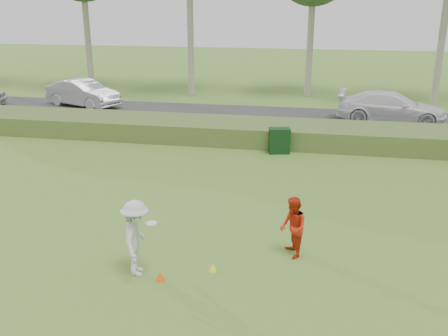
% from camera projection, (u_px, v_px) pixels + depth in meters
% --- Properties ---
extents(ground, '(120.00, 120.00, 0.00)m').
position_uv_depth(ground, '(194.00, 266.00, 12.67)').
color(ground, '#437025').
rests_on(ground, ground).
extents(reed_strip, '(80.00, 3.00, 0.90)m').
position_uv_depth(reed_strip, '(256.00, 132.00, 23.68)').
color(reed_strip, '#425E25').
rests_on(reed_strip, ground).
extents(park_road, '(80.00, 6.00, 0.06)m').
position_uv_depth(park_road, '(267.00, 118.00, 28.47)').
color(park_road, '#2D2D2D').
rests_on(park_road, ground).
extents(player_white, '(0.99, 1.34, 1.91)m').
position_uv_depth(player_white, '(136.00, 238.00, 12.04)').
color(player_white, silver).
rests_on(player_white, ground).
extents(player_red, '(0.86, 0.96, 1.63)m').
position_uv_depth(player_red, '(293.00, 227.00, 12.92)').
color(player_red, red).
rests_on(player_red, ground).
extents(cone_orange, '(0.23, 0.23, 0.25)m').
position_uv_depth(cone_orange, '(160.00, 276.00, 11.97)').
color(cone_orange, '#F6560C').
rests_on(cone_orange, ground).
extents(cone_yellow, '(0.19, 0.19, 0.21)m').
position_uv_depth(cone_yellow, '(213.00, 267.00, 12.39)').
color(cone_yellow, '#FFFB1A').
rests_on(cone_yellow, ground).
extents(utility_cabinet, '(1.00, 0.75, 1.11)m').
position_uv_depth(utility_cabinet, '(279.00, 141.00, 21.83)').
color(utility_cabinet, black).
rests_on(utility_cabinet, ground).
extents(car_mid, '(5.31, 3.43, 1.65)m').
position_uv_depth(car_mid, '(83.00, 93.00, 31.10)').
color(car_mid, silver).
rests_on(car_mid, park_road).
extents(car_right, '(5.91, 2.89, 1.65)m').
position_uv_depth(car_right, '(391.00, 107.00, 26.96)').
color(car_right, silver).
rests_on(car_right, park_road).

